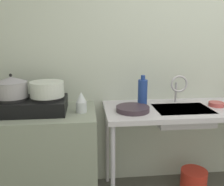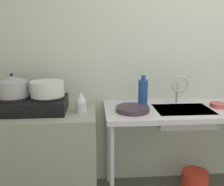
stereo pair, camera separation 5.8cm
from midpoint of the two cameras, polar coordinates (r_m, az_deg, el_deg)
wall_back at (r=2.59m, az=19.91°, el=8.36°), size 5.07×0.10×2.50m
counter_concrete at (r=2.27m, az=-17.07°, el=-14.16°), size 0.96×0.59×0.83m
counter_sink at (r=2.31m, az=19.45°, el=-4.34°), size 1.72×0.59×0.83m
stove at (r=2.11m, az=-18.80°, el=-2.60°), size 0.56×0.36×0.13m
pot_on_left_burner at (r=2.11m, az=-22.68°, el=1.28°), size 0.24×0.24×0.19m
pot_on_right_burner at (r=2.05m, az=-15.39°, el=0.88°), size 0.27×0.27×0.12m
percolator at (r=2.01m, az=-7.85°, el=-2.13°), size 0.09×0.09×0.17m
sink_basin at (r=2.20m, az=14.97°, el=-4.97°), size 0.47×0.33×0.12m
faucet at (r=2.27m, az=14.25°, el=1.74°), size 0.15×0.09×0.26m
frying_pan at (r=2.04m, az=3.94°, el=-3.64°), size 0.27×0.27×0.04m
small_bowl_on_drainboard at (r=2.34m, az=22.07°, el=-2.38°), size 0.13×0.13×0.04m
bottle_by_sink at (r=2.14m, az=6.22°, el=0.02°), size 0.08×0.08×0.28m
bucket_on_floor at (r=2.55m, az=17.46°, el=-18.72°), size 0.24×0.24×0.22m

